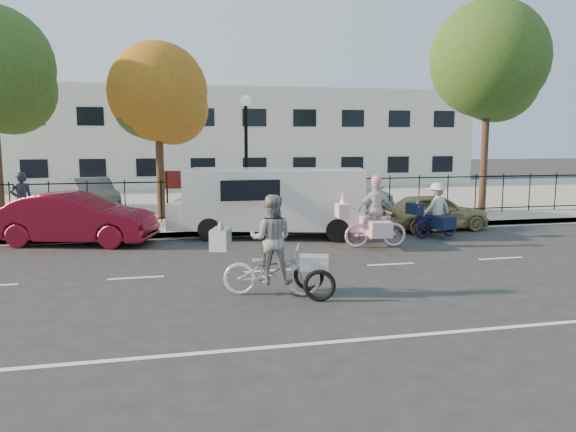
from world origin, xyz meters
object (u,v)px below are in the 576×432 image
object	(u,v)px
unicorn_bike	(374,221)
bull_bike	(436,216)
lamppost	(246,136)
pedestrian	(22,200)
lot_car_d	(361,192)
white_van	(272,199)
red_sedan	(75,219)
lot_car_c	(93,194)
zebra_trike	(272,257)
gold_sedan	(434,212)

from	to	relation	value
unicorn_bike	bull_bike	world-z (taller)	unicorn_bike
lamppost	pedestrian	xyz separation A→B (m)	(-7.25, 0.00, -2.04)
bull_bike	lot_car_d	distance (m)	6.41
white_van	red_sedan	distance (m)	5.79
white_van	lot_car_d	bearing A→B (deg)	61.65
white_van	pedestrian	world-z (taller)	white_van
red_sedan	lot_car_c	bearing A→B (deg)	18.52
unicorn_bike	zebra_trike	bearing A→B (deg)	143.21
zebra_trike	unicorn_bike	xyz separation A→B (m)	(3.74, 4.11, -0.01)
red_sedan	lot_car_c	world-z (taller)	red_sedan
lot_car_c	pedestrian	bearing A→B (deg)	-128.27
lot_car_c	unicorn_bike	bearing A→B (deg)	-64.52
lamppost	bull_bike	distance (m)	6.88
lamppost	white_van	xyz separation A→B (m)	(0.43, -2.30, -1.95)
red_sedan	lot_car_d	xyz separation A→B (m)	(10.61, 5.10, 0.08)
red_sedan	pedestrian	world-z (taller)	pedestrian
pedestrian	lot_car_c	world-z (taller)	pedestrian
gold_sedan	pedestrian	bearing A→B (deg)	77.92
lamppost	lot_car_c	xyz separation A→B (m)	(-5.59, 4.40, -2.31)
zebra_trike	bull_bike	world-z (taller)	zebra_trike
zebra_trike	pedestrian	bearing A→B (deg)	53.13
lamppost	lot_car_d	xyz separation A→B (m)	(5.27, 2.80, -2.29)
pedestrian	lot_car_d	world-z (taller)	pedestrian
red_sedan	pedestrian	bearing A→B (deg)	56.11
bull_bike	gold_sedan	size ratio (longest dim) A/B	0.52
bull_bike	pedestrian	size ratio (longest dim) A/B	1.02
unicorn_bike	red_sedan	world-z (taller)	unicorn_bike
red_sedan	gold_sedan	size ratio (longest dim) A/B	1.26
lamppost	unicorn_bike	xyz separation A→B (m)	(2.89, -4.67, -2.36)
lamppost	red_sedan	bearing A→B (deg)	-156.68
unicorn_bike	bull_bike	xyz separation A→B (m)	(2.43, 1.06, -0.08)
red_sedan	pedestrian	size ratio (longest dim) A/B	2.46
pedestrian	lot_car_d	xyz separation A→B (m)	(12.52, 2.80, -0.25)
lamppost	unicorn_bike	size ratio (longest dim) A/B	2.12
zebra_trike	gold_sedan	bearing A→B (deg)	-29.36
lamppost	unicorn_bike	bearing A→B (deg)	-58.21
zebra_trike	white_van	xyz separation A→B (m)	(1.28, 6.48, 0.40)
unicorn_bike	gold_sedan	xyz separation A→B (m)	(3.05, 2.37, -0.14)
red_sedan	pedestrian	xyz separation A→B (m)	(-1.91, 2.30, 0.32)
white_van	red_sedan	world-z (taller)	white_van
unicorn_bike	gold_sedan	world-z (taller)	unicorn_bike
zebra_trike	pedestrian	distance (m)	10.87
red_sedan	unicorn_bike	bearing A→B (deg)	-89.72
zebra_trike	pedestrian	xyz separation A→B (m)	(-6.40, 8.78, 0.30)
unicorn_bike	lot_car_d	bearing A→B (deg)	-12.07
zebra_trike	lot_car_d	bearing A→B (deg)	-10.84
lot_car_d	zebra_trike	bearing A→B (deg)	-117.76
gold_sedan	lot_car_d	size ratio (longest dim) A/B	0.91
unicorn_bike	pedestrian	size ratio (longest dim) A/B	1.11
bull_bike	lot_car_d	xyz separation A→B (m)	(-0.05, 6.41, 0.14)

